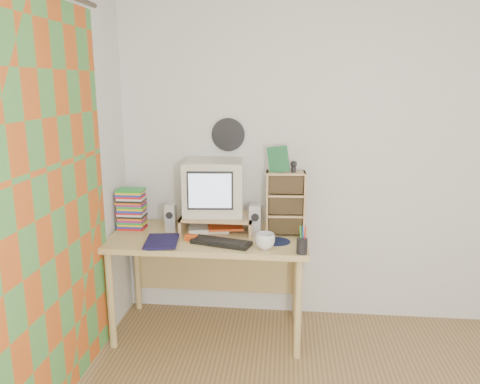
% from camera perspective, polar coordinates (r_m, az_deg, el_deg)
% --- Properties ---
extents(back_wall, '(3.50, 0.00, 3.50)m').
position_cam_1_polar(back_wall, '(3.59, 13.53, 3.82)').
color(back_wall, white).
rests_on(back_wall, floor).
extents(curtain, '(0.00, 2.20, 2.20)m').
position_cam_1_polar(curtain, '(2.64, -22.07, -2.36)').
color(curtain, '#C2541B').
rests_on(curtain, left_wall).
extents(wall_disc, '(0.25, 0.02, 0.25)m').
position_cam_1_polar(wall_disc, '(3.54, -1.45, 6.99)').
color(wall_disc, black).
rests_on(wall_disc, back_wall).
extents(desk, '(1.40, 0.70, 0.75)m').
position_cam_1_polar(desk, '(3.46, -3.62, -7.04)').
color(desk, tan).
rests_on(desk, floor).
extents(monitor_riser, '(0.52, 0.30, 0.12)m').
position_cam_1_polar(monitor_riser, '(3.42, -2.75, -3.27)').
color(monitor_riser, tan).
rests_on(monitor_riser, desk).
extents(crt_monitor, '(0.45, 0.45, 0.39)m').
position_cam_1_polar(crt_monitor, '(3.42, -3.24, 0.56)').
color(crt_monitor, beige).
rests_on(crt_monitor, monitor_riser).
extents(speaker_left, '(0.08, 0.08, 0.20)m').
position_cam_1_polar(speaker_left, '(3.45, -8.43, -3.13)').
color(speaker_left, silver).
rests_on(speaker_left, desk).
extents(speaker_right, '(0.09, 0.09, 0.22)m').
position_cam_1_polar(speaker_right, '(3.33, 1.90, -3.44)').
color(speaker_right, silver).
rests_on(speaker_right, desk).
extents(keyboard, '(0.43, 0.24, 0.03)m').
position_cam_1_polar(keyboard, '(3.17, -2.31, -6.16)').
color(keyboard, black).
rests_on(keyboard, desk).
extents(dvd_stack, '(0.19, 0.14, 0.27)m').
position_cam_1_polar(dvd_stack, '(3.56, -13.07, -2.24)').
color(dvd_stack, brown).
rests_on(dvd_stack, desk).
extents(cd_rack, '(0.28, 0.16, 0.46)m').
position_cam_1_polar(cd_rack, '(3.33, 5.55, -1.39)').
color(cd_rack, tan).
rests_on(cd_rack, desk).
extents(mug, '(0.15, 0.15, 0.10)m').
position_cam_1_polar(mug, '(3.08, 3.06, -5.99)').
color(mug, silver).
rests_on(mug, desk).
extents(diary, '(0.29, 0.23, 0.05)m').
position_cam_1_polar(diary, '(3.24, -11.42, -5.72)').
color(diary, '#120F39').
rests_on(diary, desk).
extents(mousepad, '(0.21, 0.21, 0.00)m').
position_cam_1_polar(mousepad, '(3.23, 4.48, -6.04)').
color(mousepad, black).
rests_on(mousepad, desk).
extents(pen_cup, '(0.09, 0.09, 0.14)m').
position_cam_1_polar(pen_cup, '(3.01, 7.57, -6.20)').
color(pen_cup, black).
rests_on(pen_cup, desk).
extents(papers, '(0.33, 0.27, 0.04)m').
position_cam_1_polar(papers, '(3.47, -3.06, -4.34)').
color(papers, silver).
rests_on(papers, desk).
extents(red_box, '(0.09, 0.07, 0.04)m').
position_cam_1_polar(red_box, '(3.26, -5.97, -5.56)').
color(red_box, '#C64415').
rests_on(red_box, desk).
extents(game_box, '(0.14, 0.04, 0.18)m').
position_cam_1_polar(game_box, '(3.25, 4.70, 3.99)').
color(game_box, '#19592E').
rests_on(game_box, cd_rack).
extents(webcam, '(0.05, 0.05, 0.08)m').
position_cam_1_polar(webcam, '(3.26, 6.56, 3.11)').
color(webcam, black).
rests_on(webcam, cd_rack).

